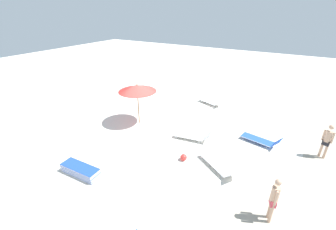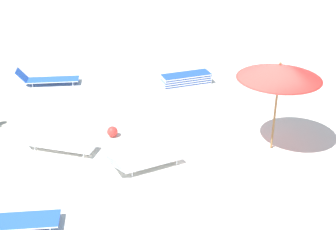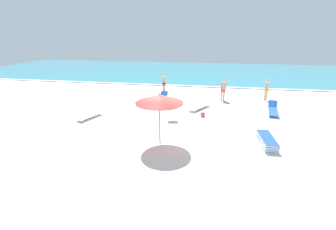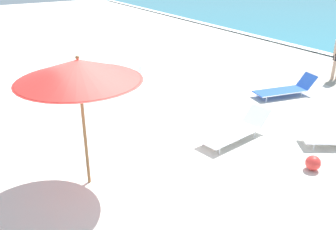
{
  "view_description": "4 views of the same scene",
  "coord_description": "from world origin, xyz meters",
  "px_view_note": "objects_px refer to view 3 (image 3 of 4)",
  "views": [
    {
      "loc": [
        9.59,
        7.04,
        6.59
      ],
      "look_at": [
        -0.64,
        1.07,
        0.87
      ],
      "focal_mm": 24.0,
      "sensor_mm": 36.0,
      "label": 1
    },
    {
      "loc": [
        -10.28,
        5.4,
        6.63
      ],
      "look_at": [
        0.38,
        2.0,
        1.13
      ],
      "focal_mm": 50.0,
      "sensor_mm": 36.0,
      "label": 2
    },
    {
      "loc": [
        1.68,
        -10.54,
        5.18
      ],
      "look_at": [
        -0.18,
        0.89,
        0.88
      ],
      "focal_mm": 24.0,
      "sensor_mm": 36.0,
      "label": 3
    },
    {
      "loc": [
        5.82,
        -2.8,
        4.16
      ],
      "look_at": [
        -0.34,
        1.03,
        1.0
      ],
      "focal_mm": 40.0,
      "sensor_mm": 36.0,
      "label": 4
    }
  ],
  "objects_px": {
    "beach_ball": "(203,114)",
    "lounger_stack": "(267,141)",
    "sun_lounger_near_water_left": "(200,106)",
    "sun_lounger_near_water_right": "(172,114)",
    "sun_lounger_under_umbrella": "(273,110)",
    "beachgoer_shoreline_child": "(267,88)",
    "sun_lounger_beside_umbrella": "(160,99)",
    "beachgoer_wading_adult": "(223,88)",
    "beach_umbrella": "(159,99)",
    "beachgoer_strolling_adult": "(164,82)",
    "sun_lounger_mid_beach_solo": "(91,114)"
  },
  "relations": [
    {
      "from": "sun_lounger_beside_umbrella",
      "to": "beachgoer_wading_adult",
      "type": "distance_m",
      "value": 5.05
    },
    {
      "from": "beachgoer_shoreline_child",
      "to": "sun_lounger_mid_beach_solo",
      "type": "bearing_deg",
      "value": -14.34
    },
    {
      "from": "lounger_stack",
      "to": "sun_lounger_beside_umbrella",
      "type": "height_order",
      "value": "sun_lounger_beside_umbrella"
    },
    {
      "from": "sun_lounger_near_water_left",
      "to": "sun_lounger_near_water_right",
      "type": "xyz_separation_m",
      "value": [
        -1.7,
        -2.07,
        0.0
      ]
    },
    {
      "from": "sun_lounger_beside_umbrella",
      "to": "beach_ball",
      "type": "bearing_deg",
      "value": -28.95
    },
    {
      "from": "sun_lounger_mid_beach_solo",
      "to": "beachgoer_wading_adult",
      "type": "xyz_separation_m",
      "value": [
        8.6,
        5.28,
        0.78
      ]
    },
    {
      "from": "lounger_stack",
      "to": "sun_lounger_beside_umbrella",
      "type": "relative_size",
      "value": 0.91
    },
    {
      "from": "beachgoer_wading_adult",
      "to": "beachgoer_shoreline_child",
      "type": "distance_m",
      "value": 3.43
    },
    {
      "from": "sun_lounger_near_water_left",
      "to": "lounger_stack",
      "type": "bearing_deg",
      "value": -23.25
    },
    {
      "from": "sun_lounger_near_water_right",
      "to": "beachgoer_shoreline_child",
      "type": "relative_size",
      "value": 1.19
    },
    {
      "from": "beach_umbrella",
      "to": "sun_lounger_under_umbrella",
      "type": "height_order",
      "value": "beach_umbrella"
    },
    {
      "from": "sun_lounger_near_water_right",
      "to": "beachgoer_strolling_adult",
      "type": "bearing_deg",
      "value": 96.24
    },
    {
      "from": "beach_umbrella",
      "to": "beachgoer_strolling_adult",
      "type": "xyz_separation_m",
      "value": [
        -1.57,
        9.78,
        -1.28
      ]
    },
    {
      "from": "sun_lounger_near_water_left",
      "to": "beachgoer_shoreline_child",
      "type": "relative_size",
      "value": 1.26
    },
    {
      "from": "sun_lounger_beside_umbrella",
      "to": "beach_umbrella",
      "type": "bearing_deg",
      "value": -67.21
    },
    {
      "from": "beachgoer_shoreline_child",
      "to": "beach_ball",
      "type": "height_order",
      "value": "beachgoer_shoreline_child"
    },
    {
      "from": "beach_ball",
      "to": "lounger_stack",
      "type": "bearing_deg",
      "value": -47.34
    },
    {
      "from": "lounger_stack",
      "to": "sun_lounger_under_umbrella",
      "type": "distance_m",
      "value": 5.14
    },
    {
      "from": "beachgoer_strolling_adult",
      "to": "beachgoer_shoreline_child",
      "type": "bearing_deg",
      "value": -79.66
    },
    {
      "from": "beachgoer_shoreline_child",
      "to": "beachgoer_strolling_adult",
      "type": "relative_size",
      "value": 1.0
    },
    {
      "from": "lounger_stack",
      "to": "sun_lounger_near_water_left",
      "type": "bearing_deg",
      "value": 121.35
    },
    {
      "from": "sun_lounger_beside_umbrella",
      "to": "beachgoer_wading_adult",
      "type": "height_order",
      "value": "beachgoer_wading_adult"
    },
    {
      "from": "beach_umbrella",
      "to": "beachgoer_strolling_adult",
      "type": "height_order",
      "value": "beach_umbrella"
    },
    {
      "from": "beach_umbrella",
      "to": "sun_lounger_near_water_right",
      "type": "relative_size",
      "value": 1.21
    },
    {
      "from": "sun_lounger_beside_umbrella",
      "to": "beachgoer_shoreline_child",
      "type": "bearing_deg",
      "value": 22.84
    },
    {
      "from": "beach_umbrella",
      "to": "sun_lounger_beside_umbrella",
      "type": "bearing_deg",
      "value": 100.94
    },
    {
      "from": "sun_lounger_near_water_right",
      "to": "sun_lounger_under_umbrella",
      "type": "bearing_deg",
      "value": 7.05
    },
    {
      "from": "lounger_stack",
      "to": "beachgoer_strolling_adult",
      "type": "distance_m",
      "value": 11.32
    },
    {
      "from": "beachgoer_wading_adult",
      "to": "sun_lounger_under_umbrella",
      "type": "bearing_deg",
      "value": -55.44
    },
    {
      "from": "beach_umbrella",
      "to": "lounger_stack",
      "type": "bearing_deg",
      "value": 7.84
    },
    {
      "from": "lounger_stack",
      "to": "beachgoer_shoreline_child",
      "type": "bearing_deg",
      "value": 75.29
    },
    {
      "from": "beachgoer_wading_adult",
      "to": "beach_umbrella",
      "type": "bearing_deg",
      "value": -130.67
    },
    {
      "from": "sun_lounger_beside_umbrella",
      "to": "beachgoer_shoreline_child",
      "type": "relative_size",
      "value": 1.18
    },
    {
      "from": "sun_lounger_beside_umbrella",
      "to": "sun_lounger_mid_beach_solo",
      "type": "relative_size",
      "value": 1.0
    },
    {
      "from": "beachgoer_wading_adult",
      "to": "sun_lounger_near_water_right",
      "type": "bearing_deg",
      "value": -145.11
    },
    {
      "from": "sun_lounger_beside_umbrella",
      "to": "beachgoer_strolling_adult",
      "type": "height_order",
      "value": "beachgoer_strolling_adult"
    },
    {
      "from": "sun_lounger_beside_umbrella",
      "to": "sun_lounger_mid_beach_solo",
      "type": "distance_m",
      "value": 5.61
    },
    {
      "from": "sun_lounger_beside_umbrella",
      "to": "sun_lounger_near_water_left",
      "type": "relative_size",
      "value": 0.93
    },
    {
      "from": "sun_lounger_mid_beach_solo",
      "to": "beachgoer_strolling_adult",
      "type": "xyz_separation_m",
      "value": [
        3.52,
        6.94,
        0.78
      ]
    },
    {
      "from": "beach_umbrella",
      "to": "beachgoer_wading_adult",
      "type": "bearing_deg",
      "value": 66.63
    },
    {
      "from": "sun_lounger_beside_umbrella",
      "to": "beachgoer_strolling_adult",
      "type": "relative_size",
      "value": 1.18
    },
    {
      "from": "sun_lounger_under_umbrella",
      "to": "sun_lounger_near_water_right",
      "type": "height_order",
      "value": "sun_lounger_under_umbrella"
    },
    {
      "from": "beachgoer_shoreline_child",
      "to": "lounger_stack",
      "type": "bearing_deg",
      "value": 37.44
    },
    {
      "from": "beach_umbrella",
      "to": "beachgoer_shoreline_child",
      "type": "height_order",
      "value": "beach_umbrella"
    },
    {
      "from": "beachgoer_shoreline_child",
      "to": "beach_ball",
      "type": "distance_m",
      "value": 6.71
    },
    {
      "from": "sun_lounger_beside_umbrella",
      "to": "beachgoer_shoreline_child",
      "type": "height_order",
      "value": "beachgoer_shoreline_child"
    },
    {
      "from": "lounger_stack",
      "to": "sun_lounger_beside_umbrella",
      "type": "distance_m",
      "value": 9.07
    },
    {
      "from": "sun_lounger_near_water_left",
      "to": "sun_lounger_near_water_right",
      "type": "bearing_deg",
      "value": -96.25
    },
    {
      "from": "beach_umbrella",
      "to": "beach_ball",
      "type": "height_order",
      "value": "beach_umbrella"
    },
    {
      "from": "sun_lounger_under_umbrella",
      "to": "beachgoer_shoreline_child",
      "type": "relative_size",
      "value": 1.31
    }
  ]
}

